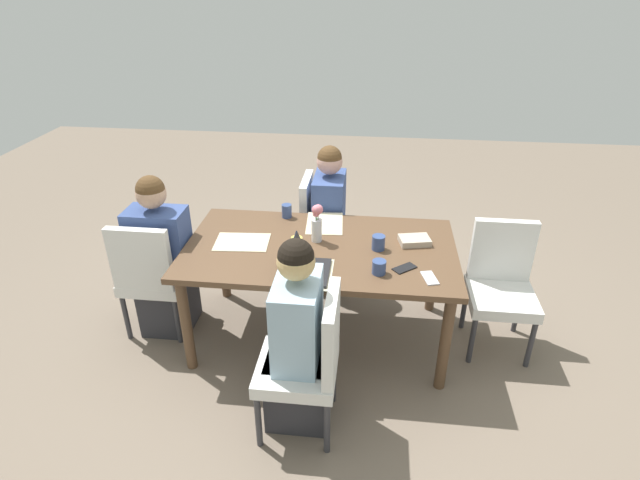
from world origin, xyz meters
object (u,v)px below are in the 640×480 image
coffee_mug_near_right (378,243)px  person_far_left_near (298,345)px  coffee_mug_centre_right (297,243)px  dining_table (320,257)px  laptop_far_left_near (307,267)px  chair_near_left_mid (321,224)px  chair_head_right_left_far (151,273)px  person_head_right_left_far (163,264)px  chair_head_left_right_near (501,281)px  person_near_left_mid (329,225)px  coffee_mug_centre_left (379,267)px  chair_far_left_near (310,357)px  book_red_cover (414,240)px  flower_vase (317,220)px  coffee_mug_near_left (287,211)px  phone_silver (430,278)px  phone_black (405,268)px

coffee_mug_near_right → person_far_left_near: bearing=61.1°
person_far_left_near → coffee_mug_near_right: bearing=-118.9°
person_far_left_near → coffee_mug_centre_right: (0.11, -0.70, 0.26)m
dining_table → laptop_far_left_near: 0.36m
coffee_mug_near_right → chair_near_left_mid: bearing=-59.7°
chair_near_left_mid → chair_head_right_left_far: 1.41m
person_head_right_left_far → chair_head_left_right_near: (-2.35, -0.10, -0.03)m
person_far_left_near → person_head_right_left_far: (1.08, -0.75, 0.00)m
person_near_left_mid → coffee_mug_near_right: 0.89m
laptop_far_left_near → coffee_mug_centre_left: bearing=-173.2°
dining_table → chair_far_left_near: chair_far_left_near is taller
book_red_cover → coffee_mug_near_right: bearing=11.8°
person_near_left_mid → coffee_mug_centre_left: 1.15m
flower_vase → person_head_right_left_far: bearing=4.1°
chair_head_right_left_far → book_red_cover: chair_head_right_left_far is taller
person_head_right_left_far → coffee_mug_centre_left: 1.56m
person_far_left_near → person_near_left_mid: (-0.02, -1.51, 0.00)m
chair_near_left_mid → chair_head_left_right_near: bearing=151.5°
coffee_mug_near_right → book_red_cover: size_ratio=0.49×
chair_head_right_left_far → coffee_mug_near_left: bearing=-150.8°
coffee_mug_centre_right → dining_table: bearing=-160.0°
flower_vase → phone_silver: size_ratio=1.80×
laptop_far_left_near → coffee_mug_centre_right: laptop_far_left_near is taller
chair_far_left_near → person_head_right_left_far: bearing=-35.1°
coffee_mug_near_right → phone_silver: 0.45m
chair_near_left_mid → chair_far_left_near: bearing=94.4°
laptop_far_left_near → coffee_mug_centre_right: size_ratio=3.64×
chair_head_left_right_near → phone_black: size_ratio=6.00×
flower_vase → coffee_mug_near_right: flower_vase is taller
chair_near_left_mid → flower_vase: bearing=94.4°
dining_table → person_near_left_mid: (0.01, -0.76, -0.14)m
coffee_mug_near_left → dining_table: bearing=125.1°
laptop_far_left_near → coffee_mug_near_right: (-0.42, -0.35, 0.01)m
chair_far_left_near → person_head_right_left_far: size_ratio=0.75×
chair_near_left_mid → phone_silver: 1.40m
coffee_mug_near_left → flower_vase: bearing=127.8°
coffee_mug_near_left → coffee_mug_centre_left: bearing=134.1°
chair_head_left_right_near → person_near_left_mid: bearing=-27.8°
laptop_far_left_near → dining_table: bearing=-96.4°
dining_table → coffee_mug_centre_right: size_ratio=20.50×
laptop_far_left_near → book_red_cover: size_ratio=1.60×
chair_head_right_left_far → coffee_mug_centre_right: size_ratio=10.24×
coffee_mug_near_right → coffee_mug_centre_right: 0.54m
flower_vase → chair_near_left_mid: bearing=-85.6°
person_near_left_mid → flower_vase: bearing=88.5°
coffee_mug_near_right → coffee_mug_centre_right: (0.53, 0.06, -0.01)m
chair_far_left_near → book_red_cover: bearing=-122.3°
dining_table → phone_black: bearing=158.3°
laptop_far_left_near → chair_head_right_left_far: bearing=-13.2°
dining_table → chair_head_right_left_far: chair_head_right_left_far is taller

